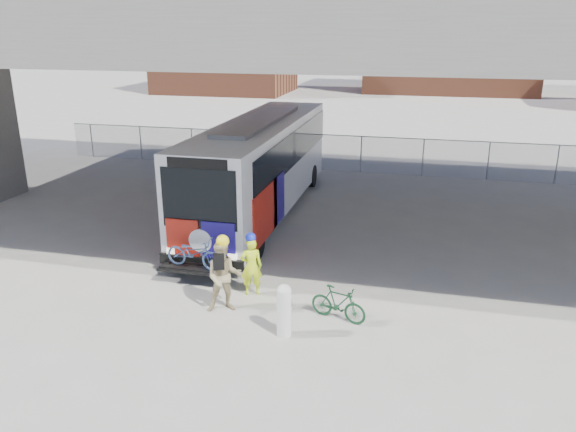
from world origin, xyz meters
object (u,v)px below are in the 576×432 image
(bollard, at_px, (284,309))
(cyclist_tan, at_px, (224,276))
(cyclist_hivis, at_px, (251,265))
(bike_parked, at_px, (338,304))
(bus, at_px, (260,160))

(bollard, height_order, cyclist_tan, cyclist_tan)
(cyclist_hivis, bearing_deg, bike_parked, 139.33)
(cyclist_hivis, relative_size, bike_parked, 1.21)
(bus, xyz_separation_m, cyclist_hivis, (1.76, -6.84, -1.25))
(bus, bearing_deg, bollard, -70.13)
(cyclist_tan, relative_size, bike_parked, 1.40)
(cyclist_hivis, distance_m, cyclist_tan, 1.13)
(cyclist_tan, bearing_deg, bus, 79.09)
(cyclist_tan, xyz_separation_m, bike_parked, (2.89, 0.21, -0.53))
(bollard, bearing_deg, cyclist_tan, 154.71)
(bike_parked, bearing_deg, bus, 46.07)
(bus, height_order, cyclist_tan, bus)
(cyclist_hivis, height_order, bike_parked, cyclist_hivis)
(bus, bearing_deg, cyclist_tan, -80.10)
(bollard, xyz_separation_m, bike_parked, (1.11, 1.05, -0.26))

